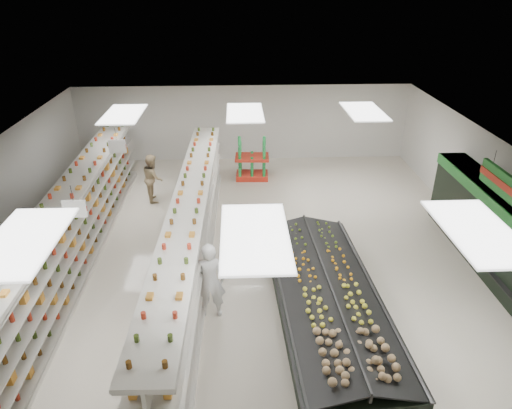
{
  "coord_description": "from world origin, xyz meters",
  "views": [
    {
      "loc": [
        -0.28,
        -10.87,
        7.25
      ],
      "look_at": [
        0.23,
        0.84,
        1.33
      ],
      "focal_mm": 32.0,
      "sensor_mm": 36.0,
      "label": 1
    }
  ],
  "objects_px": {
    "gondola_center": "(192,236)",
    "shopper_main": "(210,281)",
    "produce_island": "(327,298)",
    "soda_endcap": "(252,159)",
    "gondola_left": "(73,233)",
    "shopper_background": "(153,178)"
  },
  "relations": [
    {
      "from": "gondola_center",
      "to": "shopper_main",
      "type": "relative_size",
      "value": 6.22
    },
    {
      "from": "shopper_main",
      "to": "produce_island",
      "type": "bearing_deg",
      "value": 177.65
    },
    {
      "from": "produce_island",
      "to": "soda_endcap",
      "type": "height_order",
      "value": "soda_endcap"
    },
    {
      "from": "gondola_left",
      "to": "gondola_center",
      "type": "height_order",
      "value": "gondola_left"
    },
    {
      "from": "soda_endcap",
      "to": "gondola_left",
      "type": "bearing_deg",
      "value": -130.93
    },
    {
      "from": "gondola_center",
      "to": "shopper_background",
      "type": "relative_size",
      "value": 7.11
    },
    {
      "from": "gondola_left",
      "to": "shopper_background",
      "type": "bearing_deg",
      "value": 69.06
    },
    {
      "from": "produce_island",
      "to": "shopper_main",
      "type": "bearing_deg",
      "value": 178.11
    },
    {
      "from": "gondola_center",
      "to": "soda_endcap",
      "type": "height_order",
      "value": "gondola_center"
    },
    {
      "from": "gondola_left",
      "to": "soda_endcap",
      "type": "xyz_separation_m",
      "value": [
        5.06,
        5.83,
        -0.2
      ]
    },
    {
      "from": "soda_endcap",
      "to": "shopper_background",
      "type": "xyz_separation_m",
      "value": [
        -3.56,
        -1.79,
        0.05
      ]
    },
    {
      "from": "shopper_background",
      "to": "gondola_left",
      "type": "bearing_deg",
      "value": 145.02
    },
    {
      "from": "gondola_center",
      "to": "shopper_main",
      "type": "xyz_separation_m",
      "value": [
        0.56,
        -2.03,
        0.01
      ]
    },
    {
      "from": "gondola_left",
      "to": "soda_endcap",
      "type": "relative_size",
      "value": 7.58
    },
    {
      "from": "soda_endcap",
      "to": "gondola_center",
      "type": "bearing_deg",
      "value": -106.73
    },
    {
      "from": "gondola_center",
      "to": "shopper_background",
      "type": "bearing_deg",
      "value": 113.28
    },
    {
      "from": "produce_island",
      "to": "shopper_background",
      "type": "xyz_separation_m",
      "value": [
        -5.04,
        6.41,
        0.41
      ]
    },
    {
      "from": "gondola_left",
      "to": "shopper_main",
      "type": "distance_m",
      "value": 4.43
    },
    {
      "from": "gondola_left",
      "to": "soda_endcap",
      "type": "height_order",
      "value": "gondola_left"
    },
    {
      "from": "gondola_left",
      "to": "produce_island",
      "type": "xyz_separation_m",
      "value": [
        6.53,
        -2.37,
        -0.56
      ]
    },
    {
      "from": "shopper_main",
      "to": "shopper_background",
      "type": "distance_m",
      "value": 6.73
    },
    {
      "from": "gondola_left",
      "to": "shopper_background",
      "type": "height_order",
      "value": "gondola_left"
    }
  ]
}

